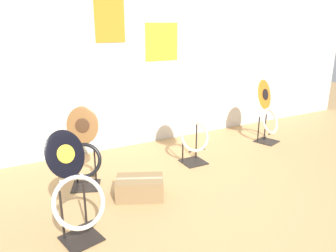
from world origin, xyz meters
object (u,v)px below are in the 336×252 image
object	(u,v)px
toilet_seat_display_white_plain	(193,129)
toilet_seat_display_jazz_black	(75,191)
toilet_seat_display_woodgrain	(84,151)
storage_box	(140,188)
toilet_seat_display_orange_sun	(267,112)

from	to	relation	value
toilet_seat_display_white_plain	toilet_seat_display_jazz_black	bearing A→B (deg)	-152.43
toilet_seat_display_jazz_black	toilet_seat_display_woodgrain	distance (m)	0.89
storage_box	toilet_seat_display_white_plain	bearing A→B (deg)	27.81
toilet_seat_display_jazz_black	storage_box	bearing A→B (deg)	27.25
toilet_seat_display_orange_sun	toilet_seat_display_white_plain	world-z (taller)	toilet_seat_display_orange_sun
toilet_seat_display_orange_sun	toilet_seat_display_white_plain	distance (m)	1.33
toilet_seat_display_jazz_black	toilet_seat_display_orange_sun	bearing A→B (deg)	18.23
toilet_seat_display_jazz_black	toilet_seat_display_white_plain	xyz separation A→B (m)	(1.60, 0.84, 0.01)
toilet_seat_display_woodgrain	storage_box	world-z (taller)	toilet_seat_display_woodgrain
toilet_seat_display_jazz_black	toilet_seat_display_woodgrain	size ratio (longest dim) A/B	1.03
toilet_seat_display_jazz_black	storage_box	world-z (taller)	toilet_seat_display_jazz_black
storage_box	toilet_seat_display_woodgrain	bearing A→B (deg)	129.19
toilet_seat_display_orange_sun	storage_box	distance (m)	2.34
toilet_seat_display_orange_sun	toilet_seat_display_woodgrain	world-z (taller)	toilet_seat_display_orange_sun
storage_box	toilet_seat_display_orange_sun	bearing A→B (deg)	15.26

